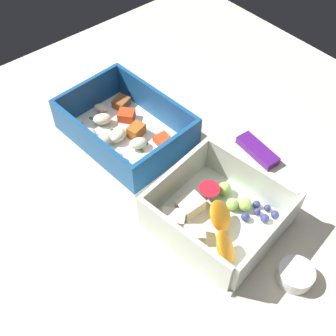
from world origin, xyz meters
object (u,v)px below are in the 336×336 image
Objects in this scene: pasta_container at (125,131)px; paper_cup_liner at (295,275)px; candy_bar at (258,150)px; fruit_bowl at (217,214)px.

paper_cup_liner is at bearing -1.56° from pasta_container.
candy_bar is (14.85, 13.11, -1.27)cm from pasta_container.
paper_cup_liner is at bearing -35.50° from candy_bar.
fruit_bowl is 2.37× the size of candy_bar.
pasta_container reaches higher than fruit_bowl.
pasta_container is at bearing -177.29° from paper_cup_liner.
pasta_container is 2.75× the size of candy_bar.
pasta_container reaches higher than candy_bar.
fruit_bowl reaches higher than candy_bar.
candy_bar is 20.05cm from paper_cup_liner.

